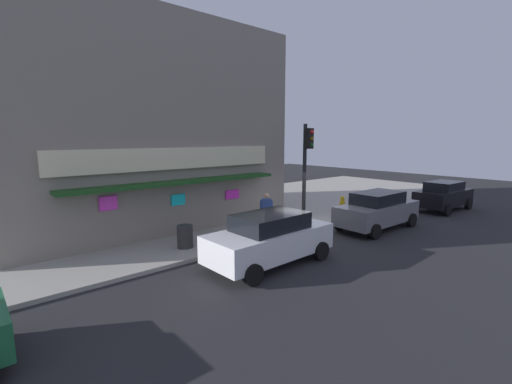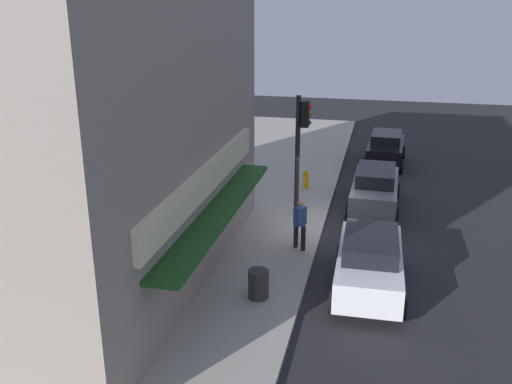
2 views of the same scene
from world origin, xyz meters
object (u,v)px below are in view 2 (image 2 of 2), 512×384
(fire_hydrant, at_px, (306,179))
(trash_can, at_px, (258,284))
(parked_car_grey, at_px, (375,188))
(parked_car_black, at_px, (386,148))
(pedestrian, at_px, (300,222))
(parked_car_white, at_px, (370,261))
(traffic_light, at_px, (301,140))

(fire_hydrant, xyz_separation_m, trash_can, (-9.81, -0.07, 0.02))
(fire_hydrant, relative_size, parked_car_grey, 0.18)
(parked_car_black, relative_size, parked_car_grey, 0.91)
(parked_car_black, bearing_deg, fire_hydrant, 146.36)
(trash_can, xyz_separation_m, pedestrian, (3.47, -0.62, 0.53))
(pedestrian, relative_size, parked_car_white, 0.39)
(trash_can, distance_m, parked_car_black, 15.19)
(pedestrian, xyz_separation_m, parked_car_grey, (4.74, -2.31, -0.22))
(fire_hydrant, bearing_deg, trash_can, -179.57)
(parked_car_black, height_order, parked_car_white, parked_car_white)
(trash_can, distance_m, parked_car_grey, 8.73)
(traffic_light, xyz_separation_m, parked_car_black, (8.34, -3.13, -2.27))
(traffic_light, distance_m, fire_hydrant, 4.22)
(parked_car_black, distance_m, parked_car_white, 13.37)
(fire_hydrant, height_order, trash_can, trash_can)
(parked_car_white, distance_m, parked_car_grey, 6.75)
(traffic_light, relative_size, fire_hydrant, 5.70)
(parked_car_white, height_order, parked_car_grey, parked_car_white)
(fire_hydrant, xyz_separation_m, pedestrian, (-6.34, -0.70, 0.56))
(traffic_light, bearing_deg, trash_can, 178.79)
(traffic_light, distance_m, trash_can, 6.98)
(trash_can, xyz_separation_m, parked_car_black, (14.83, -3.26, 0.30))
(traffic_light, height_order, trash_can, traffic_light)
(traffic_light, bearing_deg, parked_car_black, -20.56)
(traffic_light, xyz_separation_m, trash_can, (-6.49, 0.14, -2.56))
(parked_car_black, distance_m, parked_car_grey, 6.62)
(trash_can, bearing_deg, parked_car_grey, -19.65)
(pedestrian, bearing_deg, trash_can, 169.82)
(fire_hydrant, distance_m, pedestrian, 6.40)
(trash_can, height_order, parked_car_white, parked_car_white)
(pedestrian, bearing_deg, traffic_light, 9.18)
(traffic_light, height_order, fire_hydrant, traffic_light)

